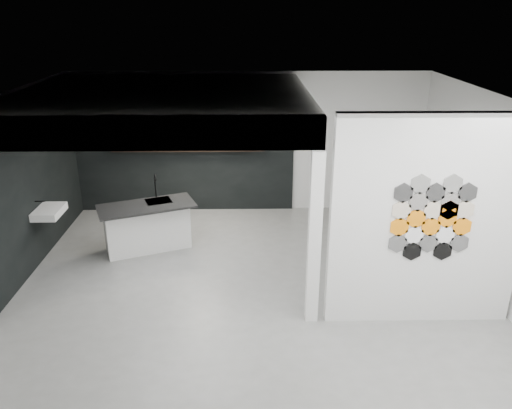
% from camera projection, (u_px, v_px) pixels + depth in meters
% --- Properties ---
extents(floor, '(7.00, 6.00, 0.01)m').
position_uv_depth(floor, '(250.00, 281.00, 7.68)').
color(floor, slate).
extents(partition_panel, '(2.45, 0.15, 2.80)m').
position_uv_depth(partition_panel, '(427.00, 223.00, 6.27)').
color(partition_panel, silver).
rests_on(partition_panel, floor).
extents(bay_clad_back, '(4.40, 0.04, 2.35)m').
position_uv_depth(bay_clad_back, '(184.00, 155.00, 9.98)').
color(bay_clad_back, black).
rests_on(bay_clad_back, floor).
extents(bay_clad_left, '(0.04, 4.00, 2.35)m').
position_uv_depth(bay_clad_left, '(36.00, 189.00, 8.12)').
color(bay_clad_left, black).
rests_on(bay_clad_left, floor).
extents(bulkhead, '(4.40, 4.00, 0.40)m').
position_uv_depth(bulkhead, '(164.00, 104.00, 7.65)').
color(bulkhead, silver).
rests_on(bulkhead, corner_column).
extents(corner_column, '(0.16, 0.16, 2.35)m').
position_uv_depth(corner_column, '(314.00, 240.00, 6.33)').
color(corner_column, silver).
rests_on(corner_column, floor).
extents(fascia_beam, '(4.40, 0.16, 0.40)m').
position_uv_depth(fascia_beam, '(139.00, 133.00, 5.86)').
color(fascia_beam, silver).
rests_on(fascia_beam, corner_column).
extents(wall_basin, '(0.40, 0.60, 0.12)m').
position_uv_depth(wall_basin, '(49.00, 212.00, 8.06)').
color(wall_basin, silver).
rests_on(wall_basin, bay_clad_left).
extents(display_shelf, '(3.00, 0.15, 0.04)m').
position_uv_depth(display_shelf, '(188.00, 150.00, 9.84)').
color(display_shelf, black).
rests_on(display_shelf, bay_clad_back).
extents(kitchen_island, '(1.73, 1.24, 1.28)m').
position_uv_depth(kitchen_island, '(147.00, 226.00, 8.56)').
color(kitchen_island, silver).
rests_on(kitchen_island, floor).
extents(stockpot, '(0.27, 0.27, 0.17)m').
position_uv_depth(stockpot, '(124.00, 145.00, 9.78)').
color(stockpot, black).
rests_on(stockpot, display_shelf).
extents(kettle, '(0.21, 0.21, 0.17)m').
position_uv_depth(kettle, '(231.00, 145.00, 9.81)').
color(kettle, black).
rests_on(kettle, display_shelf).
extents(glass_bowl, '(0.16, 0.16, 0.10)m').
position_uv_depth(glass_bowl, '(256.00, 146.00, 9.84)').
color(glass_bowl, gray).
rests_on(glass_bowl, display_shelf).
extents(glass_vase, '(0.13, 0.13, 0.15)m').
position_uv_depth(glass_vase, '(256.00, 145.00, 9.83)').
color(glass_vase, gray).
rests_on(glass_vase, display_shelf).
extents(bottle_dark, '(0.08, 0.08, 0.17)m').
position_uv_depth(bottle_dark, '(187.00, 145.00, 9.80)').
color(bottle_dark, black).
rests_on(bottle_dark, display_shelf).
extents(utensil_cup, '(0.09, 0.09, 0.10)m').
position_uv_depth(utensil_cup, '(154.00, 147.00, 9.81)').
color(utensil_cup, black).
rests_on(utensil_cup, display_shelf).
extents(hex_tile_cluster, '(1.04, 0.02, 1.16)m').
position_uv_depth(hex_tile_cluster, '(433.00, 218.00, 6.15)').
color(hex_tile_cluster, black).
rests_on(hex_tile_cluster, partition_panel).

